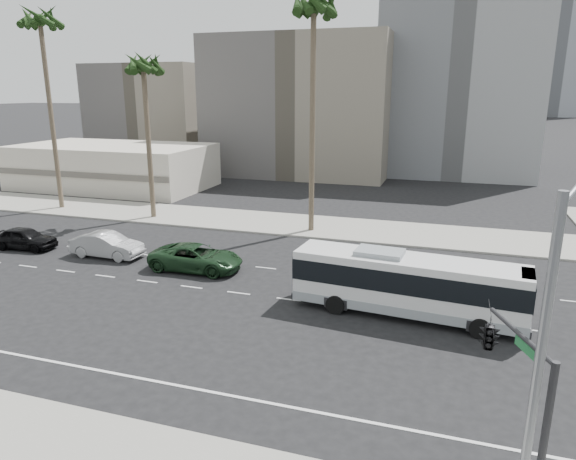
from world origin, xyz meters
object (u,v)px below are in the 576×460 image
at_px(car_a, 196,258).
at_px(palm_mid, 143,69).
at_px(palm_near, 314,12).
at_px(palm_far, 40,25).
at_px(city_bus, 407,283).
at_px(car_b, 107,245).
at_px(car_c, 24,238).
at_px(streetlight_corner, 546,355).
at_px(traffic_signal, 494,343).

bearing_deg(car_a, palm_mid, 41.01).
height_order(palm_near, palm_far, palm_far).
bearing_deg(city_bus, car_b, 175.88).
xyz_separation_m(palm_near, palm_far, (-25.39, 0.66, 0.08)).
xyz_separation_m(car_c, streetlight_corner, (31.53, -16.74, 4.74)).
distance_m(city_bus, palm_far, 40.26).
bearing_deg(palm_far, city_bus, -23.28).
bearing_deg(car_b, car_a, -93.28).
height_order(city_bus, car_c, city_bus).
height_order(streetlight_corner, palm_far, palm_far).
height_order(car_c, traffic_signal, traffic_signal).
bearing_deg(traffic_signal, car_a, 116.84).
bearing_deg(palm_far, palm_near, -1.49).
xyz_separation_m(car_b, palm_near, (11.69, 10.68, 15.89)).
xyz_separation_m(car_a, palm_near, (4.56, 11.21, 15.90)).
xyz_separation_m(car_a, traffic_signal, (16.64, -14.33, 3.81)).
bearing_deg(city_bus, car_c, 178.72).
height_order(city_bus, palm_far, palm_far).
relative_size(car_c, palm_near, 0.25).
bearing_deg(palm_mid, car_a, -47.86).
xyz_separation_m(palm_mid, palm_far, (-10.64, 0.62, 3.93)).
bearing_deg(car_a, streetlight_corner, -134.40).
xyz_separation_m(city_bus, streetlight_corner, (4.02, -13.58, 3.80)).
distance_m(city_bus, palm_near, 22.42).
bearing_deg(car_b, palm_mid, 16.92).
bearing_deg(car_b, city_bus, -98.43).
bearing_deg(traffic_signal, streetlight_corner, -90.55).
xyz_separation_m(streetlight_corner, palm_mid, (-27.68, 27.72, 7.33)).
height_order(car_a, palm_mid, palm_mid).
relative_size(car_c, traffic_signal, 0.84).
xyz_separation_m(city_bus, traffic_signal, (3.17, -11.45, 2.89)).
bearing_deg(streetlight_corner, car_a, 159.72).
bearing_deg(palm_near, city_bus, -57.71).
height_order(palm_mid, palm_far, palm_far).
bearing_deg(streetlight_corner, car_c, 175.01).
bearing_deg(streetlight_corner, car_b, 168.37).
xyz_separation_m(car_b, palm_mid, (-3.07, 10.73, 12.03)).
xyz_separation_m(car_a, streetlight_corner, (17.49, -16.46, 4.71)).
height_order(traffic_signal, palm_near, palm_near).
height_order(car_b, traffic_signal, traffic_signal).
xyz_separation_m(traffic_signal, palm_far, (-37.46, 26.21, 12.17)).
distance_m(car_b, streetlight_corner, 30.27).
relative_size(car_b, palm_far, 0.28).
xyz_separation_m(traffic_signal, palm_near, (-12.07, 25.54, 12.09)).
distance_m(streetlight_corner, palm_near, 32.53).
bearing_deg(car_c, palm_near, -63.19).
xyz_separation_m(car_a, palm_mid, (-10.19, 11.26, 12.04)).
relative_size(car_c, palm_mid, 0.33).
relative_size(city_bus, palm_far, 0.64).
distance_m(city_bus, streetlight_corner, 14.66).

